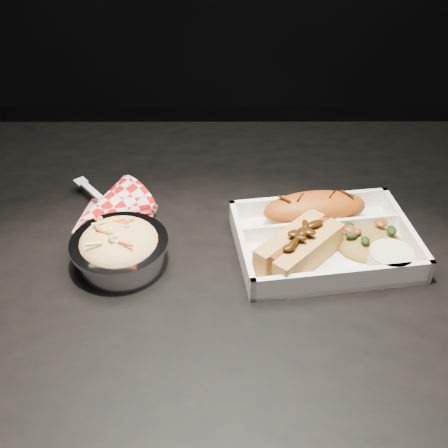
{
  "coord_description": "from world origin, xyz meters",
  "views": [
    {
      "loc": [
        0.01,
        -0.62,
        1.28
      ],
      "look_at": [
        0.01,
        -0.01,
        0.81
      ],
      "focal_mm": 45.0,
      "sensor_mm": 36.0,
      "label": 1
    }
  ],
  "objects_px": {
    "foil_coleslaw_cup": "(120,247)",
    "napkin_fork": "(110,208)",
    "dining_table": "(219,294)",
    "food_tray": "(323,244)",
    "fried_pastry": "(315,209)",
    "hotdog": "(299,246)"
  },
  "relations": [
    {
      "from": "foil_coleslaw_cup",
      "to": "napkin_fork",
      "type": "relative_size",
      "value": 0.87
    },
    {
      "from": "dining_table",
      "to": "food_tray",
      "type": "xyz_separation_m",
      "value": [
        0.15,
        0.0,
        0.1
      ]
    },
    {
      "from": "dining_table",
      "to": "foil_coleslaw_cup",
      "type": "relative_size",
      "value": 8.84
    },
    {
      "from": "dining_table",
      "to": "napkin_fork",
      "type": "xyz_separation_m",
      "value": [
        -0.17,
        0.08,
        0.11
      ]
    },
    {
      "from": "fried_pastry",
      "to": "hotdog",
      "type": "relative_size",
      "value": 1.16
    },
    {
      "from": "food_tray",
      "to": "hotdog",
      "type": "relative_size",
      "value": 2.01
    },
    {
      "from": "food_tray",
      "to": "fried_pastry",
      "type": "height_order",
      "value": "fried_pastry"
    },
    {
      "from": "food_tray",
      "to": "foil_coleslaw_cup",
      "type": "relative_size",
      "value": 2.01
    },
    {
      "from": "hotdog",
      "to": "napkin_fork",
      "type": "relative_size",
      "value": 0.87
    },
    {
      "from": "dining_table",
      "to": "napkin_fork",
      "type": "bearing_deg",
      "value": 154.31
    },
    {
      "from": "dining_table",
      "to": "hotdog",
      "type": "xyz_separation_m",
      "value": [
        0.11,
        -0.03,
        0.12
      ]
    },
    {
      "from": "hotdog",
      "to": "fried_pastry",
      "type": "bearing_deg",
      "value": 22.76
    },
    {
      "from": "dining_table",
      "to": "hotdog",
      "type": "distance_m",
      "value": 0.17
    },
    {
      "from": "fried_pastry",
      "to": "foil_coleslaw_cup",
      "type": "bearing_deg",
      "value": -163.14
    },
    {
      "from": "hotdog",
      "to": "napkin_fork",
      "type": "xyz_separation_m",
      "value": [
        -0.28,
        0.11,
        -0.02
      ]
    },
    {
      "from": "fried_pastry",
      "to": "foil_coleslaw_cup",
      "type": "height_order",
      "value": "foil_coleslaw_cup"
    },
    {
      "from": "fried_pastry",
      "to": "food_tray",
      "type": "bearing_deg",
      "value": -81.9
    },
    {
      "from": "dining_table",
      "to": "fried_pastry",
      "type": "xyz_separation_m",
      "value": [
        0.14,
        0.06,
        0.12
      ]
    },
    {
      "from": "fried_pastry",
      "to": "hotdog",
      "type": "bearing_deg",
      "value": -110.65
    },
    {
      "from": "dining_table",
      "to": "food_tray",
      "type": "relative_size",
      "value": 4.4
    },
    {
      "from": "foil_coleslaw_cup",
      "to": "napkin_fork",
      "type": "bearing_deg",
      "value": 106.67
    },
    {
      "from": "fried_pastry",
      "to": "napkin_fork",
      "type": "distance_m",
      "value": 0.32
    }
  ]
}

